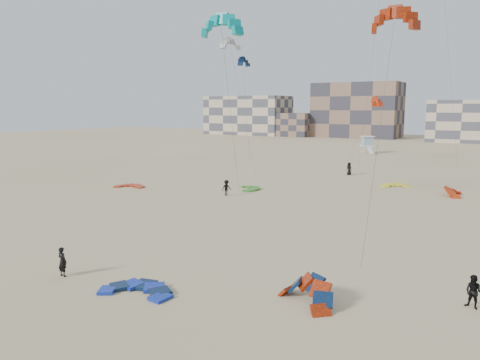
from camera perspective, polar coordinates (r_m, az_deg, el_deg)
The scene contains 20 objects.
ground at distance 30.19m, azimuth -10.10°, elevation -10.51°, with size 320.00×320.00×0.00m, color #D2B88C.
kite_ground_blue at distance 26.66m, azimuth -12.41°, elevation -13.25°, with size 3.74×3.91×0.50m, color blue, non-canonical shape.
kite_ground_orange at distance 25.04m, azimuth 8.11°, elevation -14.63°, with size 3.36×2.68×2.13m, color red, non-canonical shape.
kite_ground_red at distance 60.54m, azimuth -13.29°, elevation -0.84°, with size 3.54×3.75×0.43m, color red, non-canonical shape.
kite_ground_green at distance 57.35m, azimuth 1.13°, elevation -1.13°, with size 3.47×3.68×0.45m, color #389020, non-canonical shape.
kite_ground_red_far at distance 58.32m, azimuth 24.58°, elevation -1.78°, with size 3.29×3.07×1.65m, color red, non-canonical shape.
kite_ground_yellow at distance 62.39m, azimuth 18.48°, elevation -0.78°, with size 3.53×3.69×0.63m, color yellow, non-canonical shape.
kitesurfer_main at distance 30.00m, azimuth -20.84°, elevation -9.29°, with size 0.65×0.43×1.79m, color black.
kitesurfer_b at distance 26.57m, azimuth 26.59°, elevation -12.11°, with size 0.83×0.65×1.71m, color black.
kitesurfer_c at distance 53.23m, azimuth -1.66°, elevation -0.94°, with size 1.15×0.66×1.78m, color black.
kitesurfer_e at distance 71.36m, azimuth 13.16°, elevation 1.36°, with size 0.91×0.59×1.86m, color black.
kite_fly_teal_a at distance 44.87m, azimuth -2.29°, elevation 18.09°, with size 4.30×7.73×17.52m.
kite_fly_orange at distance 47.85m, azimuth 18.29°, elevation 17.86°, with size 6.19×22.90×18.03m.
kite_fly_grey at distance 65.21m, azimuth -1.22°, elevation 16.14°, with size 8.54×6.16×18.52m.
kite_fly_navy at distance 85.12m, azimuth 0.46°, elevation 14.13°, with size 8.20×10.78×17.88m.
kite_fly_red at distance 89.82m, azimuth 16.34°, elevation 9.05°, with size 5.62×8.56×11.30m.
lifeguard_tower_far at distance 106.23m, azimuth 15.22°, elevation 4.17°, with size 3.68×5.63×3.74m.
condo_west_a at distance 175.50m, azimuth 0.97°, elevation 7.88°, with size 30.00×15.00×14.00m, color #C8B493.
condo_west_b at distance 162.76m, azimuth 14.07°, elevation 8.25°, with size 28.00×14.00×18.00m, color #82624E.
condo_fill_left at distance 164.51m, azimuth 6.67°, elevation 6.72°, with size 12.00×10.00×8.00m, color #82624E.
Camera 1 is at (19.07, -21.19, 9.94)m, focal length 35.00 mm.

